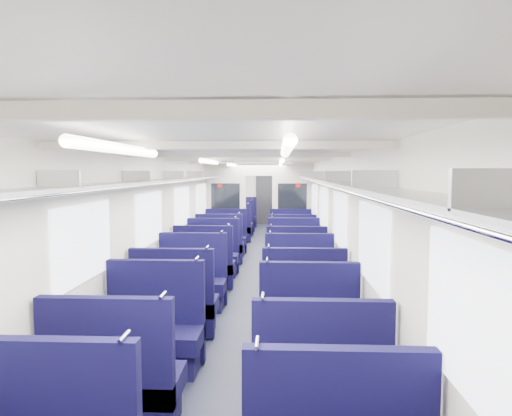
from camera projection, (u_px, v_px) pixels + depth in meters
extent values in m
cube|color=black|center=(254.00, 272.00, 9.68)|extent=(2.80, 18.00, 0.01)
cube|color=white|center=(254.00, 160.00, 9.49)|extent=(2.80, 18.00, 0.01)
cube|color=beige|center=(187.00, 216.00, 9.65)|extent=(0.02, 18.00, 2.35)
cube|color=black|center=(189.00, 255.00, 9.71)|extent=(0.03, 17.90, 0.70)
cube|color=beige|center=(321.00, 217.00, 9.52)|extent=(0.02, 18.00, 2.35)
cube|color=black|center=(320.00, 256.00, 9.58)|extent=(0.03, 17.90, 0.70)
cube|color=beige|center=(265.00, 195.00, 18.54)|extent=(2.80, 0.02, 2.35)
cube|color=#B2B5BA|center=(195.00, 178.00, 9.58)|extent=(0.34, 17.40, 0.04)
cylinder|color=silver|center=(204.00, 179.00, 9.57)|extent=(0.02, 17.40, 0.02)
cube|color=#B2B5BA|center=(59.00, 179.00, 3.60)|extent=(0.34, 0.03, 0.14)
cube|color=#B2B5BA|center=(137.00, 176.00, 5.59)|extent=(0.34, 0.03, 0.14)
cube|color=#B2B5BA|center=(174.00, 175.00, 7.58)|extent=(0.34, 0.03, 0.14)
cube|color=#B2B5BA|center=(195.00, 174.00, 9.57)|extent=(0.34, 0.03, 0.14)
cube|color=#B2B5BA|center=(210.00, 174.00, 11.56)|extent=(0.34, 0.03, 0.14)
cube|color=#B2B5BA|center=(220.00, 174.00, 13.55)|extent=(0.34, 0.03, 0.14)
cube|color=#B2B5BA|center=(227.00, 173.00, 15.54)|extent=(0.34, 0.03, 0.14)
cube|color=#B2B5BA|center=(233.00, 173.00, 17.54)|extent=(0.34, 0.03, 0.14)
cube|color=#B2B5BA|center=(313.00, 178.00, 9.46)|extent=(0.34, 17.40, 0.04)
cylinder|color=silver|center=(304.00, 179.00, 9.47)|extent=(0.02, 17.40, 0.02)
cube|color=#B2B5BA|center=(503.00, 190.00, 1.49)|extent=(0.34, 0.03, 0.14)
cube|color=#B2B5BA|center=(374.00, 179.00, 3.48)|extent=(0.34, 0.03, 0.14)
cube|color=#B2B5BA|center=(339.00, 177.00, 5.47)|extent=(0.34, 0.03, 0.14)
cube|color=#B2B5BA|center=(323.00, 175.00, 7.46)|extent=(0.34, 0.03, 0.14)
cube|color=#B2B5BA|center=(313.00, 174.00, 9.46)|extent=(0.34, 0.03, 0.14)
cube|color=#B2B5BA|center=(307.00, 174.00, 11.45)|extent=(0.34, 0.03, 0.14)
cube|color=#B2B5BA|center=(303.00, 174.00, 13.44)|extent=(0.34, 0.03, 0.14)
cube|color=#B2B5BA|center=(299.00, 173.00, 15.43)|extent=(0.34, 0.03, 0.14)
cube|color=#B2B5BA|center=(297.00, 173.00, 17.42)|extent=(0.34, 0.03, 0.14)
cube|color=white|center=(84.00, 243.00, 4.45)|extent=(0.02, 1.30, 0.75)
cube|color=white|center=(150.00, 219.00, 6.74)|extent=(0.02, 1.30, 0.75)
cube|color=white|center=(182.00, 207.00, 9.03)|extent=(0.02, 1.30, 0.75)
cube|color=white|center=(202.00, 200.00, 11.32)|extent=(0.02, 1.30, 0.75)
cube|color=white|center=(217.00, 194.00, 14.11)|extent=(0.02, 1.30, 0.75)
cube|color=white|center=(225.00, 191.00, 16.40)|extent=(0.02, 1.30, 0.75)
cube|color=white|center=(479.00, 328.00, 2.03)|extent=(0.02, 1.30, 0.75)
cube|color=white|center=(372.00, 245.00, 4.32)|extent=(0.02, 1.30, 0.75)
cube|color=white|center=(339.00, 220.00, 6.61)|extent=(0.02, 1.30, 0.75)
cube|color=white|center=(323.00, 207.00, 8.90)|extent=(0.02, 1.30, 0.75)
cube|color=white|center=(314.00, 200.00, 11.19)|extent=(0.02, 1.30, 0.75)
cube|color=white|center=(307.00, 194.00, 13.98)|extent=(0.02, 1.30, 0.75)
cube|color=white|center=(303.00, 191.00, 16.27)|extent=(0.02, 1.30, 0.75)
cube|color=beige|center=(131.00, 111.00, 1.53)|extent=(2.70, 0.06, 0.06)
cube|color=beige|center=(214.00, 145.00, 3.52)|extent=(2.70, 0.06, 0.06)
cube|color=beige|center=(237.00, 155.00, 5.51)|extent=(2.70, 0.06, 0.06)
cube|color=beige|center=(248.00, 159.00, 7.50)|extent=(2.70, 0.06, 0.06)
cube|color=beige|center=(254.00, 162.00, 9.49)|extent=(2.70, 0.06, 0.06)
cube|color=beige|center=(258.00, 163.00, 11.48)|extent=(2.70, 0.06, 0.06)
cube|color=beige|center=(261.00, 165.00, 13.48)|extent=(2.70, 0.06, 0.06)
cube|color=beige|center=(263.00, 166.00, 15.47)|extent=(2.70, 0.06, 0.06)
cube|color=beige|center=(265.00, 166.00, 17.46)|extent=(2.70, 0.06, 0.06)
cylinder|color=white|center=(121.00, 149.00, 3.05)|extent=(0.07, 1.60, 0.07)
cylinder|color=white|center=(210.00, 162.00, 7.03)|extent=(0.07, 1.60, 0.07)
cylinder|color=white|center=(232.00, 165.00, 10.52)|extent=(0.07, 1.60, 0.07)
cylinder|color=white|center=(246.00, 167.00, 15.00)|extent=(0.07, 1.60, 0.07)
cylinder|color=white|center=(287.00, 148.00, 3.00)|extent=(0.07, 1.60, 0.07)
cylinder|color=white|center=(282.00, 162.00, 6.98)|extent=(0.07, 1.60, 0.07)
cylinder|color=white|center=(280.00, 165.00, 10.47)|extent=(0.07, 1.60, 0.07)
cylinder|color=white|center=(279.00, 167.00, 14.95)|extent=(0.07, 1.60, 0.07)
cube|color=black|center=(265.00, 199.00, 18.50)|extent=(0.75, 0.06, 2.00)
cube|color=beige|center=(226.00, 207.00, 12.14)|extent=(1.05, 0.08, 2.35)
cube|color=black|center=(226.00, 199.00, 12.07)|extent=(0.76, 0.02, 0.80)
cylinder|color=red|center=(220.00, 185.00, 12.05)|extent=(0.12, 0.01, 0.12)
cube|color=beige|center=(292.00, 207.00, 12.06)|extent=(1.05, 0.08, 2.35)
cube|color=black|center=(292.00, 199.00, 11.99)|extent=(0.76, 0.02, 0.80)
cylinder|color=red|center=(298.00, 185.00, 11.95)|extent=(0.12, 0.01, 0.12)
cube|color=beige|center=(259.00, 169.00, 12.02)|extent=(0.70, 0.08, 0.35)
cylinder|color=silver|center=(124.00, 336.00, 2.61)|extent=(0.02, 0.16, 0.02)
cylinder|color=silver|center=(257.00, 343.00, 2.52)|extent=(0.02, 0.16, 0.02)
cube|color=#0D0A33|center=(117.00, 383.00, 3.80)|extent=(1.06, 0.56, 0.18)
cube|color=black|center=(118.00, 410.00, 3.82)|extent=(0.98, 0.45, 0.27)
cube|color=#0D0A33|center=(106.00, 369.00, 3.55)|extent=(1.06, 0.10, 1.13)
cylinder|color=silver|center=(163.00, 295.00, 3.49)|extent=(0.02, 0.16, 0.02)
cube|color=#0D0A33|center=(319.00, 387.00, 3.73)|extent=(1.06, 0.56, 0.18)
cube|color=black|center=(319.00, 414.00, 3.75)|extent=(0.98, 0.45, 0.27)
cube|color=#0D0A33|center=(322.00, 373.00, 3.48)|extent=(1.06, 0.10, 1.13)
cylinder|color=silver|center=(263.00, 296.00, 3.46)|extent=(0.02, 0.16, 0.02)
cube|color=#0D0A33|center=(151.00, 338.00, 4.82)|extent=(1.06, 0.56, 0.18)
cube|color=black|center=(152.00, 359.00, 4.84)|extent=(0.98, 0.45, 0.27)
cube|color=#0D0A33|center=(157.00, 311.00, 5.03)|extent=(1.06, 0.10, 1.13)
cylinder|color=silver|center=(197.00, 258.00, 4.96)|extent=(0.02, 0.16, 0.02)
cube|color=#0D0A33|center=(310.00, 343.00, 4.70)|extent=(1.06, 0.56, 0.18)
cube|color=black|center=(310.00, 364.00, 4.72)|extent=(0.98, 0.45, 0.27)
cube|color=#0D0A33|center=(309.00, 314.00, 4.91)|extent=(1.06, 0.10, 1.13)
cylinder|color=silver|center=(267.00, 260.00, 4.89)|extent=(0.02, 0.16, 0.02)
cube|color=#0D0A33|center=(176.00, 305.00, 6.01)|extent=(1.06, 0.56, 0.18)
cube|color=black|center=(176.00, 322.00, 6.03)|extent=(0.98, 0.45, 0.27)
cube|color=#0D0A33|center=(172.00, 293.00, 5.77)|extent=(1.06, 0.10, 1.13)
cylinder|color=silver|center=(207.00, 247.00, 5.70)|extent=(0.02, 0.16, 0.02)
cube|color=#0D0A33|center=(303.00, 304.00, 6.05)|extent=(1.06, 0.56, 0.18)
cube|color=black|center=(303.00, 321.00, 6.06)|extent=(0.98, 0.45, 0.27)
cube|color=#0D0A33|center=(304.00, 292.00, 5.80)|extent=(1.06, 0.10, 1.13)
cylinder|color=silver|center=(269.00, 246.00, 5.78)|extent=(0.02, 0.16, 0.02)
cube|color=#0D0A33|center=(191.00, 286.00, 7.03)|extent=(1.06, 0.56, 0.18)
cube|color=black|center=(191.00, 300.00, 7.05)|extent=(0.98, 0.45, 0.27)
cube|color=#0D0A33|center=(193.00, 268.00, 7.24)|extent=(1.06, 0.10, 1.13)
cylinder|color=silver|center=(222.00, 232.00, 7.17)|extent=(0.02, 0.16, 0.02)
cube|color=#0D0A33|center=(300.00, 287.00, 6.95)|extent=(1.06, 0.56, 0.18)
cube|color=black|center=(300.00, 302.00, 6.97)|extent=(0.98, 0.45, 0.27)
cube|color=#0D0A33|center=(299.00, 270.00, 7.16)|extent=(1.06, 0.10, 1.13)
cylinder|color=silver|center=(270.00, 232.00, 7.13)|extent=(0.02, 0.16, 0.02)
cube|color=#0D0A33|center=(205.00, 267.00, 8.43)|extent=(1.06, 0.56, 0.18)
cube|color=black|center=(205.00, 279.00, 8.45)|extent=(0.98, 0.45, 0.27)
cube|color=#0D0A33|center=(203.00, 257.00, 8.19)|extent=(1.06, 0.10, 1.13)
cylinder|color=silver|center=(228.00, 225.00, 8.12)|extent=(0.02, 0.16, 0.02)
cube|color=#0D0A33|center=(296.00, 268.00, 8.33)|extent=(1.06, 0.56, 0.18)
cube|color=black|center=(296.00, 280.00, 8.35)|extent=(0.98, 0.45, 0.27)
cube|color=#0D0A33|center=(297.00, 258.00, 8.09)|extent=(1.06, 0.10, 1.13)
cylinder|color=silver|center=(271.00, 225.00, 8.06)|extent=(0.02, 0.16, 0.02)
cube|color=#0D0A33|center=(212.00, 258.00, 9.27)|extent=(1.06, 0.56, 0.18)
cube|color=black|center=(212.00, 269.00, 9.29)|extent=(0.98, 0.45, 0.27)
cube|color=#0D0A33|center=(213.00, 246.00, 9.48)|extent=(1.06, 0.10, 1.13)
cylinder|color=silver|center=(235.00, 217.00, 9.41)|extent=(0.02, 0.16, 0.02)
cube|color=#0D0A33|center=(294.00, 258.00, 9.33)|extent=(1.06, 0.56, 0.18)
cube|color=black|center=(294.00, 269.00, 9.35)|extent=(0.98, 0.45, 0.27)
cube|color=#0D0A33|center=(294.00, 245.00, 9.54)|extent=(1.06, 0.10, 1.13)
cylinder|color=silver|center=(272.00, 217.00, 9.51)|extent=(0.02, 0.16, 0.02)
cube|color=#0D0A33|center=(220.00, 247.00, 10.67)|extent=(1.06, 0.56, 0.18)
cube|color=black|center=(220.00, 257.00, 10.68)|extent=(0.98, 0.45, 0.27)
cube|color=#0D0A33|center=(219.00, 239.00, 10.42)|extent=(1.06, 0.10, 1.13)
cylinder|color=silver|center=(239.00, 213.00, 10.35)|extent=(0.02, 0.16, 0.02)
cube|color=#0D0A33|center=(292.00, 248.00, 10.55)|extent=(1.06, 0.56, 0.18)
cube|color=black|center=(292.00, 258.00, 10.56)|extent=(0.98, 0.45, 0.27)
cube|color=#0D0A33|center=(293.00, 240.00, 10.30)|extent=(1.06, 0.10, 1.13)
cylinder|color=silver|center=(273.00, 213.00, 10.28)|extent=(0.02, 0.16, 0.02)
cube|color=#0D0A33|center=(225.00, 241.00, 11.64)|extent=(1.06, 0.56, 0.18)
cube|color=black|center=(225.00, 249.00, 11.66)|extent=(0.98, 0.45, 0.27)
cube|color=#0D0A33|center=(226.00, 231.00, 11.85)|extent=(1.06, 0.10, 1.13)
cylinder|color=silver|center=(244.00, 208.00, 11.78)|extent=(0.02, 0.16, 0.02)
cube|color=#0D0A33|center=(291.00, 241.00, 11.60)|extent=(1.06, 0.56, 0.18)
cube|color=black|center=(291.00, 250.00, 11.62)|extent=(0.98, 0.45, 0.27)
cube|color=#0D0A33|center=(291.00, 231.00, 11.81)|extent=(1.06, 0.10, 1.13)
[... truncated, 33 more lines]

